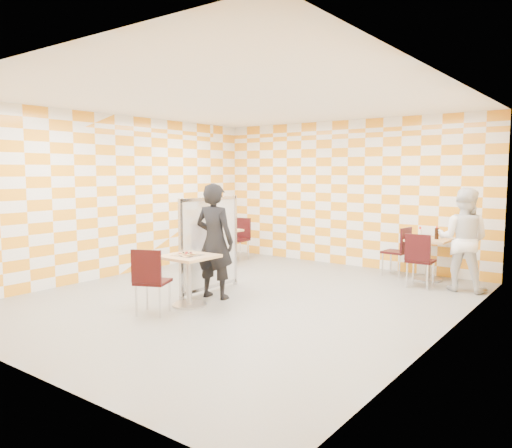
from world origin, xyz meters
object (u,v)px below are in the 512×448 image
at_px(main_table, 189,272).
at_px(chair_second_front, 419,256).
at_px(man_white, 463,239).
at_px(partition, 210,244).
at_px(chair_second_side, 400,248).
at_px(chair_empty_far, 240,235).
at_px(chair_empty_near, 203,243).
at_px(man_dark, 215,241).
at_px(chair_main_front, 150,276).
at_px(soda_bottle, 437,233).
at_px(sport_bottle, 420,233).
at_px(empty_table, 221,241).
at_px(second_table, 429,252).

relative_size(main_table, chair_second_front, 0.81).
bearing_deg(man_white, partition, 34.73).
distance_m(chair_second_side, chair_empty_far, 3.53).
height_order(chair_empty_near, man_dark, man_dark).
xyz_separation_m(chair_empty_far, partition, (1.46, -2.62, 0.25)).
bearing_deg(chair_main_front, chair_second_front, 57.83).
bearing_deg(chair_second_side, main_table, -114.01).
bearing_deg(soda_bottle, main_table, -121.28).
height_order(chair_second_front, soda_bottle, soda_bottle).
distance_m(main_table, chair_empty_far, 3.88).
xyz_separation_m(chair_second_front, sport_bottle, (-0.27, 0.81, 0.29)).
distance_m(chair_empty_near, chair_empty_far, 1.35).
bearing_deg(chair_second_side, chair_second_front, -50.74).
relative_size(chair_main_front, chair_second_front, 1.00).
height_order(man_white, soda_bottle, man_white).
bearing_deg(main_table, soda_bottle, 58.72).
bearing_deg(empty_table, soda_bottle, 16.43).
bearing_deg(empty_table, main_table, -57.65).
relative_size(chair_second_side, soda_bottle, 4.02).
bearing_deg(soda_bottle, chair_main_front, -117.98).
bearing_deg(man_dark, partition, -44.70).
bearing_deg(chair_second_front, soda_bottle, 86.84).
bearing_deg(chair_main_front, chair_empty_far, 112.75).
bearing_deg(chair_second_front, man_white, 24.43).
xyz_separation_m(chair_empty_far, soda_bottle, (4.15, 0.43, 0.31)).
relative_size(main_table, empty_table, 1.00).
bearing_deg(main_table, man_dark, 91.08).
height_order(chair_main_front, partition, partition).
xyz_separation_m(partition, man_white, (3.27, 2.55, 0.06)).
xyz_separation_m(chair_empty_far, man_white, (4.72, -0.06, 0.30)).
bearing_deg(chair_empty_far, second_table, 5.64).
bearing_deg(sport_bottle, man_white, -30.86).
bearing_deg(sport_bottle, empty_table, -161.84).
xyz_separation_m(main_table, sport_bottle, (2.04, 3.91, 0.33)).
height_order(chair_main_front, chair_second_side, same).
distance_m(man_dark, man_white, 4.06).
bearing_deg(chair_main_front, sport_bottle, 65.30).
bearing_deg(soda_bottle, partition, -131.45).
height_order(chair_second_front, partition, partition).
distance_m(main_table, chair_main_front, 0.69).
bearing_deg(chair_main_front, main_table, 84.43).
relative_size(main_table, chair_main_front, 0.81).
relative_size(chair_second_front, chair_empty_near, 1.00).
xyz_separation_m(main_table, chair_second_side, (1.71, 3.84, 0.04)).
xyz_separation_m(empty_table, chair_second_side, (3.41, 1.16, 0.04)).
xyz_separation_m(second_table, chair_second_front, (0.08, -0.74, 0.04)).
xyz_separation_m(man_dark, sport_bottle, (2.06, 3.33, -0.05)).
distance_m(chair_second_front, chair_empty_far, 4.12).
bearing_deg(man_dark, main_table, 83.75).
bearing_deg(chair_second_front, second_table, 95.86).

